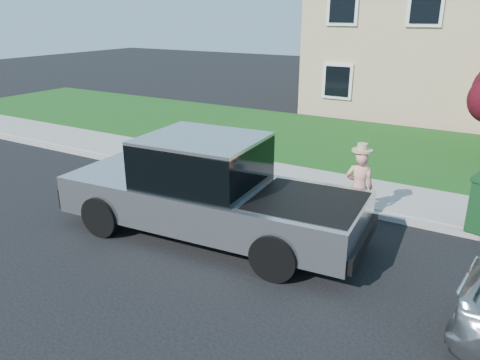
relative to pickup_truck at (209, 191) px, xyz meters
name	(u,v)px	position (x,y,z in m)	size (l,w,h in m)	color
ground	(225,245)	(0.53, -0.26, -0.97)	(80.00, 80.00, 0.00)	black
curb	(325,204)	(1.53, 2.64, -0.91)	(40.00, 0.20, 0.12)	gray
sidewalk	(340,189)	(1.53, 3.74, -0.90)	(40.00, 2.00, 0.15)	gray
lawn	(385,149)	(1.53, 8.24, -0.92)	(40.00, 7.00, 0.10)	#134414
house	(445,41)	(1.84, 16.13, 2.20)	(14.00, 11.30, 6.85)	tan
pickup_truck	(209,191)	(0.00, 0.00, 0.00)	(6.49, 2.66, 2.08)	black
woman	(359,186)	(2.43, 2.18, -0.12)	(0.66, 0.50, 1.80)	#E99A80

